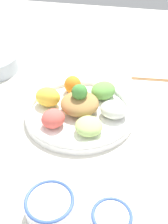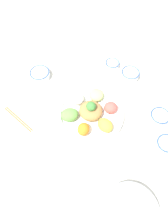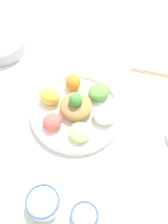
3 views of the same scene
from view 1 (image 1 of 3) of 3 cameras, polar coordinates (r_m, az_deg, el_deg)
ground_plane at (r=0.81m, az=1.24°, el=-1.19°), size 2.40×2.40×0.00m
salad_platter at (r=0.80m, az=-0.80°, el=0.88°), size 0.34×0.34×0.11m
rice_bowl_blue at (r=0.57m, az=6.02°, el=-22.03°), size 0.08×0.08×0.03m
rice_bowl_plain at (r=0.57m, az=-7.42°, el=-19.59°), size 0.10×0.10×0.05m
chopsticks_pair_near at (r=1.03m, az=15.98°, el=6.85°), size 0.04×0.20×0.01m
serving_spoon_main at (r=1.17m, az=1.95°, el=11.92°), size 0.12×0.10×0.01m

